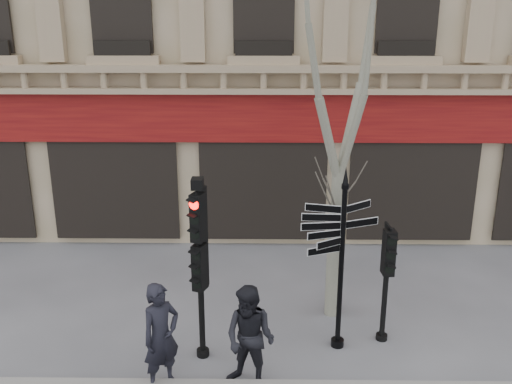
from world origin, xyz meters
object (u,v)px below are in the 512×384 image
(fingerpost, at_px, (343,230))
(pedestrian_b, at_px, (250,339))
(traffic_signal_secondary, at_px, (387,264))
(plane_tree, at_px, (344,57))
(traffic_signal_main, at_px, (199,248))
(pedestrian_a, at_px, (161,337))

(fingerpost, xyz_separation_m, pedestrian_b, (-1.67, -1.26, -1.49))
(traffic_signal_secondary, distance_m, plane_tree, 4.00)
(plane_tree, bearing_deg, fingerpost, -91.67)
(fingerpost, height_order, traffic_signal_secondary, fingerpost)
(traffic_signal_main, xyz_separation_m, pedestrian_a, (-0.59, -0.90, -1.25))
(fingerpost, bearing_deg, plane_tree, 76.87)
(traffic_signal_main, bearing_deg, pedestrian_a, -101.90)
(traffic_signal_main, bearing_deg, plane_tree, 52.78)
(pedestrian_b, bearing_deg, pedestrian_a, -154.49)
(fingerpost, relative_size, traffic_signal_main, 1.03)
(fingerpost, relative_size, pedestrian_b, 1.91)
(fingerpost, height_order, pedestrian_a, fingerpost)
(fingerpost, distance_m, traffic_signal_secondary, 1.23)
(fingerpost, height_order, traffic_signal_main, fingerpost)
(fingerpost, distance_m, traffic_signal_main, 2.63)
(traffic_signal_main, xyz_separation_m, pedestrian_b, (0.92, -0.90, -1.27))
(plane_tree, bearing_deg, traffic_signal_main, -148.63)
(traffic_signal_main, distance_m, pedestrian_b, 1.81)
(plane_tree, bearing_deg, pedestrian_a, -142.13)
(fingerpost, distance_m, plane_tree, 3.22)
(plane_tree, relative_size, pedestrian_b, 4.06)
(plane_tree, relative_size, pedestrian_a, 3.95)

